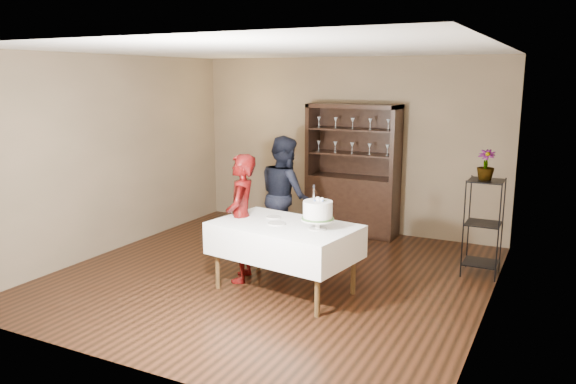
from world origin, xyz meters
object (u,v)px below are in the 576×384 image
object	(u,v)px
cake_table	(284,240)
potted_plant	(486,165)
woman	(241,218)
man	(285,195)
cake	(318,212)
plant_etagere	(483,223)
china_hutch	(352,191)

from	to	relation	value
cake_table	potted_plant	world-z (taller)	potted_plant
cake_table	woman	size ratio (longest dim) A/B	1.12
man	woman	bearing A→B (deg)	132.95
man	cake	world-z (taller)	man
man	potted_plant	world-z (taller)	man
plant_etagere	potted_plant	bearing A→B (deg)	-158.68
plant_etagere	man	bearing A→B (deg)	-173.26
woman	potted_plant	xyz separation A→B (m)	(2.52, 1.47, 0.61)
china_hutch	cake	bearing A→B (deg)	-77.59
cake_table	china_hutch	bearing A→B (deg)	93.68
china_hutch	cake	distance (m)	2.74
china_hutch	potted_plant	size ratio (longest dim) A/B	5.47
man	china_hutch	bearing A→B (deg)	-67.67
plant_etagere	cake_table	distance (m)	2.48
china_hutch	woman	size ratio (longest dim) A/B	1.31
potted_plant	plant_etagere	bearing A→B (deg)	21.32
plant_etagere	potted_plant	size ratio (longest dim) A/B	3.28
cake	plant_etagere	bearing A→B (deg)	47.10
china_hutch	plant_etagere	distance (m)	2.33
potted_plant	woman	bearing A→B (deg)	-149.72
woman	man	xyz separation A→B (m)	(-0.02, 1.18, 0.05)
cake	woman	bearing A→B (deg)	172.87
plant_etagere	cake	distance (m)	2.22
china_hutch	man	size ratio (longest dim) A/B	1.23
china_hutch	cake_table	size ratio (longest dim) A/B	1.17
man	cake_table	bearing A→B (deg)	158.79
china_hutch	potted_plant	xyz separation A→B (m)	(2.06, -1.06, 0.71)
woman	cake	xyz separation A→B (m)	(1.04, -0.13, 0.22)
china_hutch	potted_plant	distance (m)	2.42
woman	potted_plant	distance (m)	2.98
china_hutch	plant_etagere	xyz separation A→B (m)	(2.08, -1.05, -0.01)
cake_table	man	xyz separation A→B (m)	(-0.65, 1.28, 0.21)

